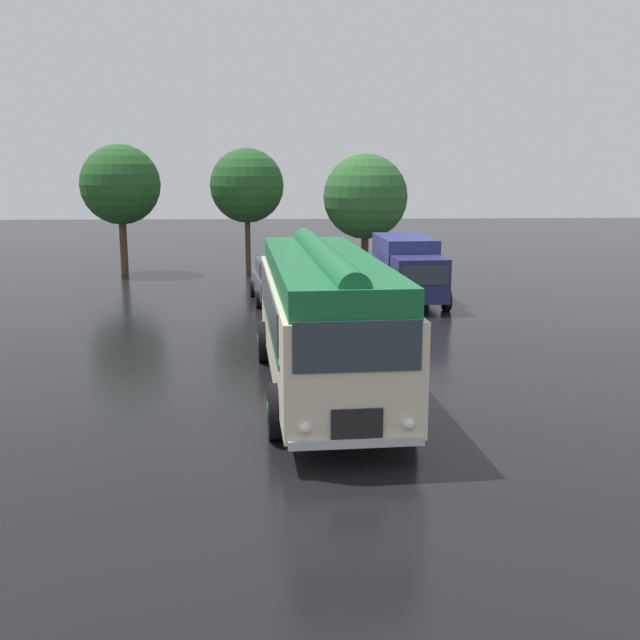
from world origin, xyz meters
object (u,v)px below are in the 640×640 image
object	(u,v)px
vintage_bus	(323,312)
car_mid_left	(345,279)
car_near_left	(277,280)
box_van	(408,267)

from	to	relation	value
vintage_bus	car_mid_left	distance (m)	12.35
car_near_left	box_van	world-z (taller)	box_van
car_near_left	box_van	bearing A→B (deg)	-2.99
vintage_bus	car_near_left	xyz separation A→B (m)	(-1.19, 12.19, -1.05)
vintage_bus	car_near_left	world-z (taller)	vintage_bus
vintage_bus	box_van	world-z (taller)	vintage_bus
vintage_bus	box_van	bearing A→B (deg)	71.65
car_mid_left	vintage_bus	bearing A→B (deg)	-96.96
car_near_left	vintage_bus	bearing A→B (deg)	-84.42
vintage_bus	car_near_left	distance (m)	12.30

